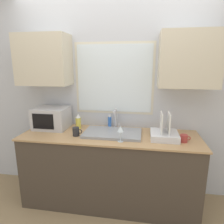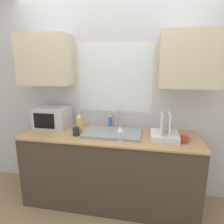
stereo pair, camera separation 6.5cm
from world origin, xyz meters
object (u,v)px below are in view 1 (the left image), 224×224
dish_rack (164,134)px  spray_bottle (78,122)px  wine_glass (121,130)px  soap_bottle (110,122)px  mug_near_sink (76,132)px  faucet (116,117)px  microwave (52,118)px

dish_rack → spray_bottle: 1.07m
dish_rack → wine_glass: 0.50m
dish_rack → soap_bottle: size_ratio=1.80×
spray_bottle → mug_near_sink: (0.06, -0.26, -0.04)m
soap_bottle → wine_glass: (0.19, -0.42, 0.05)m
dish_rack → spray_bottle: size_ratio=1.68×
faucet → spray_bottle: size_ratio=1.33×
spray_bottle → microwave: bearing=-174.9°
soap_bottle → mug_near_sink: bearing=-135.2°
mug_near_sink → soap_bottle: bearing=44.8°
spray_bottle → soap_bottle: size_ratio=1.07×
mug_near_sink → faucet: bearing=38.7°
soap_bottle → dish_rack: bearing=-20.8°
faucet → wine_glass: (0.11, -0.42, -0.02)m
faucet → mug_near_sink: faucet is taller
soap_bottle → faucet: bearing=-2.6°
spray_bottle → wine_glass: (0.59, -0.35, 0.04)m
mug_near_sink → wine_glass: (0.52, -0.09, 0.08)m
faucet → wine_glass: bearing=-74.7°
microwave → spray_bottle: (0.34, 0.03, -0.04)m
soap_bottle → wine_glass: soap_bottle is taller
faucet → wine_glass: faucet is taller
microwave → wine_glass: size_ratio=2.39×
spray_bottle → soap_bottle: bearing=10.0°
faucet → soap_bottle: faucet is taller
wine_glass → dish_rack: bearing=20.0°
soap_bottle → mug_near_sink: size_ratio=1.60×
mug_near_sink → microwave: bearing=150.0°
microwave → dish_rack: size_ratio=1.28×
faucet → microwave: size_ratio=0.62×
microwave → mug_near_sink: bearing=-30.0°
soap_bottle → microwave: bearing=-172.3°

